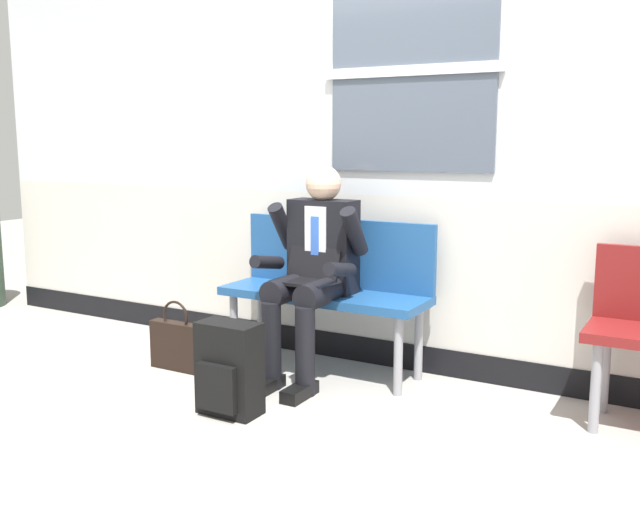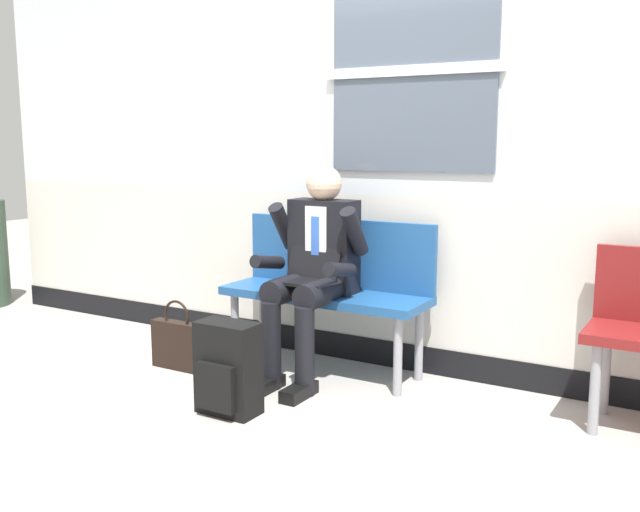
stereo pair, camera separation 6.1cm
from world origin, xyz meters
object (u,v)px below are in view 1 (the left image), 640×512
handbag (176,344)px  person_seated (313,267)px  bench_with_person (329,281)px  backpack (229,370)px

handbag → person_seated: bearing=19.5°
bench_with_person → person_seated: size_ratio=1.02×
person_seated → handbag: person_seated is taller
bench_with_person → person_seated: bearing=-90.0°
person_seated → backpack: size_ratio=2.60×
backpack → handbag: bearing=149.7°
person_seated → backpack: (-0.09, -0.70, -0.43)m
bench_with_person → backpack: 0.96m
person_seated → backpack: 0.83m
bench_with_person → handbag: (-0.80, -0.48, -0.39)m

